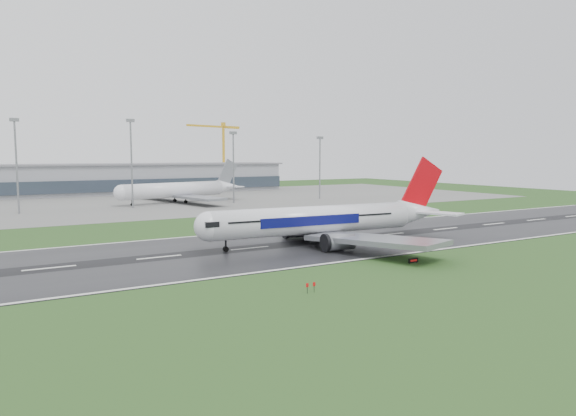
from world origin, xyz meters
TOP-DOWN VIEW (x-y plane):
  - ground at (0.00, 0.00)m, footprint 520.00×520.00m
  - runway at (0.00, 0.00)m, footprint 400.00×45.00m
  - apron at (0.00, 125.00)m, footprint 400.00×130.00m
  - terminal at (0.00, 185.00)m, footprint 240.00×36.00m
  - main_airliner at (39.17, -3.20)m, footprint 68.52×65.70m
  - parked_airliner at (41.45, 113.52)m, footprint 71.59×68.41m
  - tower_crane at (99.01, 200.00)m, footprint 39.62×14.66m
  - runway_sign at (39.84, -29.52)m, footprint 2.31×0.70m
  - floodmast_2 at (-20.11, 100.00)m, footprint 0.64×0.64m
  - floodmast_3 at (18.74, 100.00)m, footprint 0.64×0.64m
  - floodmast_4 at (60.96, 100.00)m, footprint 0.64×0.64m
  - floodmast_5 at (104.57, 100.00)m, footprint 0.64×0.64m

SIDE VIEW (x-z plane):
  - ground at x=0.00m, z-range 0.00..0.00m
  - apron at x=0.00m, z-range 0.00..0.08m
  - runway at x=0.00m, z-range 0.00..0.10m
  - runway_sign at x=39.84m, z-range 0.00..1.04m
  - terminal at x=0.00m, z-range 0.00..15.00m
  - parked_airliner at x=41.45m, z-range 0.08..17.89m
  - main_airliner at x=39.17m, z-range 0.10..19.03m
  - floodmast_5 at x=104.57m, z-range 0.00..27.64m
  - floodmast_4 at x=60.96m, z-range 0.00..28.97m
  - floodmast_2 at x=-20.11m, z-range 0.00..31.71m
  - floodmast_3 at x=18.74m, z-range 0.00..32.72m
  - tower_crane at x=99.01m, z-range 0.00..40.69m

